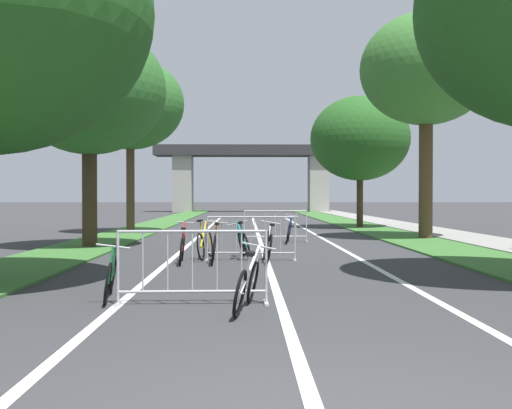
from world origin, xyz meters
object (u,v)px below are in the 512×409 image
at_px(bicycle_orange_4, 214,246).
at_px(bicycle_red_7, 182,248).
at_px(tree_right_maple_mid, 360,139).
at_px(bicycle_yellow_1, 205,243).
at_px(tree_left_pine_far, 130,104).
at_px(crowd_barrier_second, 251,239).
at_px(tree_left_oak_mid, 89,90).
at_px(bicycle_white_2, 247,284).
at_px(tree_right_pine_near, 426,70).
at_px(crowd_barrier_nearest, 192,268).
at_px(bicycle_green_5, 111,276).
at_px(bicycle_silver_3, 268,246).
at_px(bicycle_blue_0, 289,231).
at_px(crowd_barrier_third, 275,226).
at_px(bicycle_teal_6, 244,243).

height_order(bicycle_orange_4, bicycle_red_7, bicycle_orange_4).
bearing_deg(tree_right_maple_mid, bicycle_yellow_1, -114.31).
relative_size(tree_left_pine_far, crowd_barrier_second, 3.36).
relative_size(tree_left_oak_mid, bicycle_white_2, 3.90).
bearing_deg(crowd_barrier_second, tree_right_pine_near, 48.45).
xyz_separation_m(crowd_barrier_nearest, bicycle_orange_4, (0.04, 5.36, -0.14)).
height_order(tree_right_pine_near, crowd_barrier_nearest, tree_right_pine_near).
xyz_separation_m(tree_left_pine_far, bicycle_green_5, (2.79, -16.40, -4.99)).
distance_m(tree_left_oak_mid, tree_left_pine_far, 7.38).
height_order(crowd_barrier_nearest, bicycle_silver_3, crowd_barrier_nearest).
xyz_separation_m(tree_left_oak_mid, bicycle_red_7, (3.16, -4.20, -4.30)).
relative_size(tree_right_pine_near, bicycle_yellow_1, 4.89).
bearing_deg(bicycle_red_7, bicycle_blue_0, 60.76).
bearing_deg(bicycle_green_5, tree_right_pine_near, -132.16).
relative_size(bicycle_white_2, bicycle_green_5, 1.03).
distance_m(crowd_barrier_third, bicycle_blue_0, 0.64).
bearing_deg(crowd_barrier_third, tree_left_oak_mid, -158.32).
xyz_separation_m(tree_left_pine_far, crowd_barrier_second, (4.91, -10.98, -4.82)).
bearing_deg(bicycle_green_5, bicycle_white_2, 146.59).
xyz_separation_m(tree_left_oak_mid, bicycle_teal_6, (4.56, -3.18, -4.28)).
distance_m(crowd_barrier_second, bicycle_white_2, 6.37).
xyz_separation_m(bicycle_silver_3, bicycle_teal_6, (-0.56, 0.88, -0.01)).
height_order(crowd_barrier_nearest, bicycle_teal_6, crowd_barrier_nearest).
distance_m(tree_left_oak_mid, bicycle_silver_3, 7.80).
bearing_deg(crowd_barrier_third, bicycle_green_5, -104.83).
xyz_separation_m(bicycle_white_2, bicycle_silver_3, (0.49, 5.94, 0.03)).
xyz_separation_m(crowd_barrier_third, bicycle_white_2, (-0.97, -12.22, -0.17)).
distance_m(bicycle_silver_3, bicycle_teal_6, 1.04).
distance_m(tree_right_maple_mid, bicycle_orange_4, 16.94).
bearing_deg(tree_right_pine_near, tree_left_pine_far, 160.65).
xyz_separation_m(bicycle_green_5, bicycle_red_7, (0.55, 4.85, 0.00)).
bearing_deg(bicycle_blue_0, tree_left_pine_far, 144.46).
height_order(bicycle_blue_0, bicycle_yellow_1, bicycle_yellow_1).
bearing_deg(bicycle_blue_0, bicycle_orange_4, -103.44).
distance_m(bicycle_blue_0, bicycle_silver_3, 5.89).
xyz_separation_m(tree_left_pine_far, bicycle_red_7, (3.34, -11.55, -4.99)).
relative_size(bicycle_white_2, bicycle_silver_3, 0.96).
bearing_deg(crowd_barrier_third, bicycle_teal_6, -100.92).
bearing_deg(bicycle_silver_3, bicycle_white_2, -96.08).
relative_size(tree_left_pine_far, bicycle_green_5, 4.43).
relative_size(tree_left_pine_far, crowd_barrier_third, 3.35).
bearing_deg(tree_left_pine_far, bicycle_red_7, -73.85).
height_order(bicycle_white_2, bicycle_orange_4, bicycle_orange_4).
relative_size(tree_right_pine_near, bicycle_orange_4, 4.53).
relative_size(crowd_barrier_third, bicycle_green_5, 1.32).
relative_size(bicycle_white_2, bicycle_red_7, 0.99).
bearing_deg(tree_right_pine_near, bicycle_yellow_1, -138.00).
height_order(tree_right_maple_mid, bicycle_orange_4, tree_right_maple_mid).
height_order(tree_left_oak_mid, bicycle_orange_4, tree_left_oak_mid).
height_order(bicycle_silver_3, bicycle_red_7, bicycle_silver_3).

